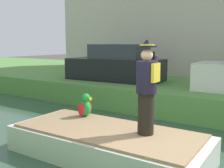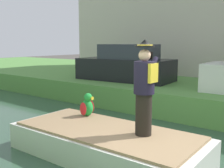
# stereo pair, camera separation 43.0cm
# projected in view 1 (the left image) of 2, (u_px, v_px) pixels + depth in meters

# --- Properties ---
(boat) EXTENTS (1.86, 4.23, 0.61)m
(boat) POSITION_uv_depth(u_px,v_px,m) (107.00, 143.00, 5.79)
(boat) COLOR silver
(boat) RESTS_ON canal_water
(person_pirate) EXTENTS (0.61, 0.42, 1.85)m
(person_pirate) POSITION_uv_depth(u_px,v_px,m) (147.00, 88.00, 5.30)
(person_pirate) COLOR black
(person_pirate) RESTS_ON boat
(parrot_plush) EXTENTS (0.36, 0.35, 0.57)m
(parrot_plush) POSITION_uv_depth(u_px,v_px,m) (85.00, 106.00, 6.70)
(parrot_plush) COLOR green
(parrot_plush) RESTS_ON boat
(parked_car_dark) EXTENTS (1.99, 4.11, 1.50)m
(parked_car_dark) POSITION_uv_depth(u_px,v_px,m) (116.00, 65.00, 11.51)
(parked_car_dark) COLOR black
(parked_car_dark) RESTS_ON grass_bank_far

